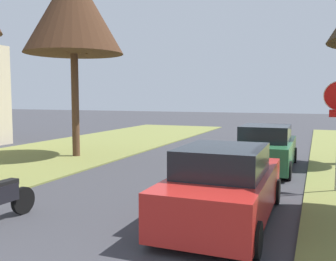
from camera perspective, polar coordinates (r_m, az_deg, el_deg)
name	(u,v)px	position (r m, az deg, el deg)	size (l,w,h in m)	color
street_tree_left_mid_b	(73,11)	(16.82, -14.16, 17.20)	(4.11, 4.11, 7.91)	#523524
parked_sedan_red	(224,186)	(7.93, 8.48, -8.37)	(1.96, 4.41, 1.57)	red
parked_sedan_green	(266,149)	(13.82, 14.59, -2.70)	(1.96, 4.41, 1.57)	#28663D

